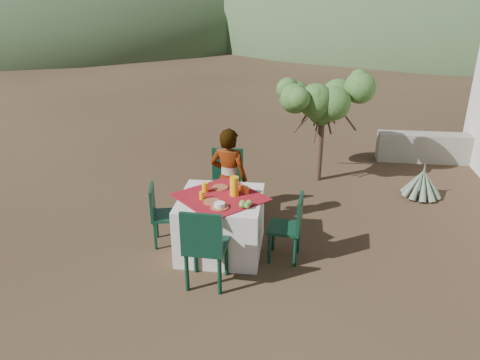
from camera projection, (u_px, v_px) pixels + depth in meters
name	position (u px, v px, depth m)	size (l,w,h in m)	color
ground	(237.00, 239.00, 6.33)	(160.00, 160.00, 0.00)	#321F17
table	(221.00, 224.00, 5.92)	(1.30, 1.30, 0.76)	white
chair_far	(227.00, 179.00, 6.81)	(0.47, 0.47, 0.99)	black
chair_near	(204.00, 245.00, 5.12)	(0.48, 0.48, 0.99)	black
chair_left	(161.00, 212.00, 6.05)	(0.45, 0.45, 0.82)	black
chair_right	(291.00, 225.00, 5.70)	(0.43, 0.43, 0.86)	black
person	(229.00, 179.00, 6.40)	(0.53, 0.35, 1.44)	#8C6651
shrub_tree	(326.00, 105.00, 7.74)	(1.42, 1.39, 1.67)	#4B3825
agave	(422.00, 184.00, 7.48)	(0.63, 0.63, 0.67)	#5D735D
stone_wall	(447.00, 148.00, 8.91)	(2.60, 0.35, 0.55)	gray
hill_near_left	(55.00, 27.00, 35.77)	(40.00, 40.00, 16.00)	#34502D
hill_near_right	(442.00, 24.00, 37.82)	(48.00, 48.00, 20.00)	#34502D
hill_far_center	(261.00, 11.00, 54.26)	(60.00, 60.00, 24.00)	slate
plate_far	(220.00, 187.00, 6.01)	(0.21, 0.21, 0.01)	brown
plate_near	(212.00, 202.00, 5.62)	(0.21, 0.21, 0.01)	brown
glass_far	(205.00, 187.00, 5.88)	(0.08, 0.08, 0.12)	#FFA910
glass_near	(202.00, 195.00, 5.68)	(0.06, 0.06, 0.10)	#FFA910
juice_pitcher	(234.00, 186.00, 5.76)	(0.11, 0.11, 0.24)	#FFA910
bowl_plate	(220.00, 207.00, 5.49)	(0.22, 0.22, 0.01)	brown
white_bowl	(220.00, 205.00, 5.48)	(0.13, 0.13, 0.05)	white
jar_left	(246.00, 190.00, 5.83)	(0.06, 0.06, 0.09)	orange
jar_right	(242.00, 188.00, 5.89)	(0.06, 0.06, 0.09)	orange
napkin_holder	(234.00, 190.00, 5.84)	(0.07, 0.04, 0.10)	white
fruit_cluster	(245.00, 204.00, 5.49)	(0.15, 0.14, 0.08)	olive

